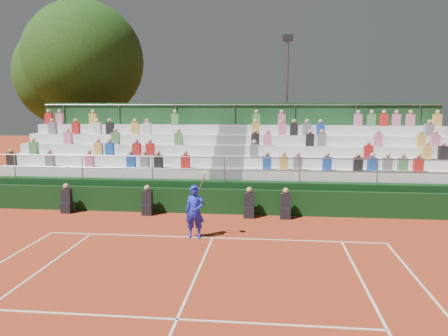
# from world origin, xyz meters

# --- Properties ---
(ground) EXTENTS (90.00, 90.00, 0.00)m
(ground) POSITION_xyz_m (0.00, 0.00, 0.00)
(ground) COLOR #AA391C
(ground) RESTS_ON ground
(courtside_wall) EXTENTS (20.00, 0.15, 1.00)m
(courtside_wall) POSITION_xyz_m (0.00, 3.20, 0.50)
(courtside_wall) COLOR black
(courtside_wall) RESTS_ON ground
(line_officials) EXTENTS (9.09, 0.40, 1.19)m
(line_officials) POSITION_xyz_m (-1.43, 2.75, 0.48)
(line_officials) COLOR black
(line_officials) RESTS_ON ground
(grandstand) EXTENTS (20.00, 5.20, 4.40)m
(grandstand) POSITION_xyz_m (0.01, 6.44, 1.07)
(grandstand) COLOR black
(grandstand) RESTS_ON ground
(tennis_player) EXTENTS (0.85, 0.44, 2.22)m
(tennis_player) POSITION_xyz_m (-0.57, -0.02, 0.87)
(tennis_player) COLOR #1B25CD
(tennis_player) RESTS_ON ground
(tree_west) EXTENTS (6.58, 6.58, 9.52)m
(tree_west) POSITION_xyz_m (-11.05, 13.49, 6.22)
(tree_west) COLOR #352513
(tree_west) RESTS_ON ground
(tree_east) EXTENTS (7.31, 7.31, 10.64)m
(tree_east) POSITION_xyz_m (-9.72, 12.91, 6.97)
(tree_east) COLOR #352513
(tree_east) RESTS_ON ground
(floodlight_mast) EXTENTS (0.60, 0.25, 8.28)m
(floodlight_mast) POSITION_xyz_m (2.74, 12.41, 4.81)
(floodlight_mast) COLOR gray
(floodlight_mast) RESTS_ON ground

